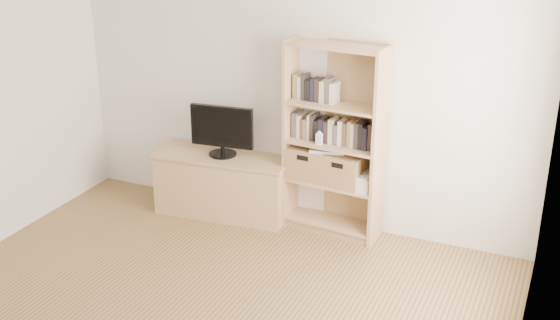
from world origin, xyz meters
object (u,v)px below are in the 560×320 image
Objects in this scene: baby_monitor at (319,139)px; basket_right at (344,169)px; tv_stand at (224,185)px; bookshelf at (334,141)px; television at (222,131)px; basket_left at (309,162)px; laptop at (328,149)px.

baby_monitor is 0.36m from basket_right.
bookshelf reaches higher than tv_stand.
television is at bearing -170.99° from bookshelf.
bookshelf is 0.27m from basket_right.
baby_monitor is (0.99, -0.01, 0.07)m from television.
baby_monitor is 0.33m from basket_left.
basket_right is at bearing -14.72° from laptop.
laptop is (0.19, -0.02, 0.16)m from basket_left.
bookshelf reaches higher than basket_left.
basket_left is (-0.24, 0.01, -0.25)m from bookshelf.
tv_stand is at bearing -172.39° from baby_monitor.
laptop is (-0.16, 0.01, 0.17)m from basket_right.
tv_stand is 4.10× the size of laptop.
basket_right is at bearing -2.09° from tv_stand.
laptop is (1.04, 0.08, -0.05)m from television.
basket_right is at bearing -1.85° from basket_left.
basket_right reaches higher than tv_stand.
bookshelf is 16.82× the size of baby_monitor.
bookshelf is 5.02× the size of basket_right.
basket_right is (0.22, 0.08, -0.28)m from baby_monitor.
tv_stand is 1.25m from basket_right.
basket_left is 0.25m from laptop.
laptop is at bearing -3.27° from basket_left.
television is 1.97× the size of laptop.
basket_right is (1.20, 0.07, -0.22)m from television.
basket_left is at bearing 0.45° from television.
laptop is at bearing 64.39° from baby_monitor.
bookshelf reaches higher than television.
bookshelf reaches higher than basket_right.
baby_monitor is (-0.11, -0.09, 0.03)m from bookshelf.
basket_left is at bearing -179.59° from basket_right.
baby_monitor is 0.16m from laptop.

